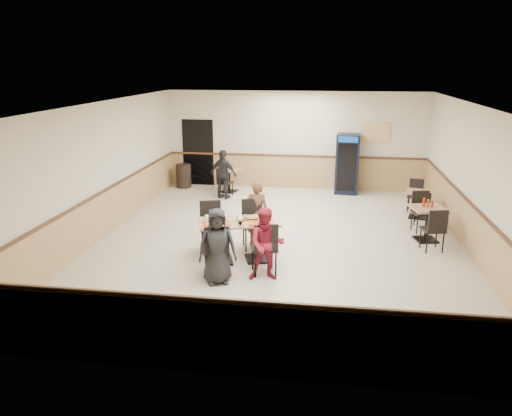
% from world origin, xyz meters
% --- Properties ---
extents(ground, '(10.00, 10.00, 0.00)m').
position_xyz_m(ground, '(0.00, 0.00, 0.00)').
color(ground, beige).
rests_on(ground, ground).
extents(room_shell, '(10.00, 10.00, 10.00)m').
position_xyz_m(room_shell, '(1.78, 2.55, 0.58)').
color(room_shell, silver).
rests_on(room_shell, ground).
extents(main_table, '(1.72, 1.20, 0.84)m').
position_xyz_m(main_table, '(-0.67, -1.22, 0.56)').
color(main_table, black).
rests_on(main_table, ground).
extents(main_chairs, '(1.86, 2.15, 1.06)m').
position_xyz_m(main_chairs, '(-0.72, -1.24, 0.53)').
color(main_chairs, black).
rests_on(main_chairs, ground).
extents(diner_woman_left, '(0.78, 0.63, 1.39)m').
position_xyz_m(diner_woman_left, '(-0.87, -2.28, 0.69)').
color(diner_woman_left, black).
rests_on(diner_woman_left, ground).
extents(diner_woman_right, '(0.72, 0.60, 1.36)m').
position_xyz_m(diner_woman_right, '(-0.02, -2.02, 0.68)').
color(diner_woman_right, maroon).
rests_on(diner_woman_right, ground).
extents(diner_man_opposite, '(0.54, 0.38, 1.41)m').
position_xyz_m(diner_man_opposite, '(-0.47, -0.17, 0.70)').
color(diner_man_opposite, brown).
rests_on(diner_man_opposite, ground).
extents(lone_diner, '(0.91, 0.60, 1.43)m').
position_xyz_m(lone_diner, '(-1.95, 3.40, 0.71)').
color(lone_diner, black).
rests_on(lone_diner, ground).
extents(tabletop_clutter, '(1.40, 1.01, 0.12)m').
position_xyz_m(tabletop_clutter, '(-0.66, -1.31, 0.86)').
color(tabletop_clutter, '#B02C0B').
rests_on(tabletop_clutter, main_table).
extents(side_table_near, '(0.85, 0.85, 0.76)m').
position_xyz_m(side_table_near, '(3.25, 0.54, 0.51)').
color(side_table_near, black).
rests_on(side_table_near, ground).
extents(side_table_near_chair_south, '(0.53, 0.53, 0.97)m').
position_xyz_m(side_table_near_chair_south, '(3.25, -0.07, 0.48)').
color(side_table_near_chair_south, black).
rests_on(side_table_near_chair_south, ground).
extents(side_table_near_chair_north, '(0.53, 0.53, 0.97)m').
position_xyz_m(side_table_near_chair_north, '(3.25, 1.15, 0.48)').
color(side_table_near_chair_north, black).
rests_on(side_table_near_chair_north, ground).
extents(side_table_far, '(0.78, 0.78, 0.69)m').
position_xyz_m(side_table_far, '(3.34, 2.28, 0.46)').
color(side_table_far, black).
rests_on(side_table_far, ground).
extents(side_table_far_chair_south, '(0.49, 0.49, 0.88)m').
position_xyz_m(side_table_far_chair_south, '(3.34, 1.72, 0.44)').
color(side_table_far_chair_south, black).
rests_on(side_table_far_chair_south, ground).
extents(side_table_far_chair_north, '(0.49, 0.49, 0.88)m').
position_xyz_m(side_table_far_chair_north, '(3.34, 2.83, 0.44)').
color(side_table_far_chair_north, black).
rests_on(side_table_far_chair_north, ground).
extents(condiment_caddy, '(0.23, 0.06, 0.20)m').
position_xyz_m(condiment_caddy, '(3.21, 0.59, 0.85)').
color(condiment_caddy, '#A8230C').
rests_on(condiment_caddy, side_table_near).
extents(back_table, '(0.81, 0.81, 0.71)m').
position_xyz_m(back_table, '(-1.95, 4.20, 0.47)').
color(back_table, black).
rests_on(back_table, ground).
extents(back_table_chair_lone, '(0.51, 0.51, 0.89)m').
position_xyz_m(back_table_chair_lone, '(-1.95, 3.64, 0.45)').
color(back_table_chair_lone, black).
rests_on(back_table_chair_lone, ground).
extents(pepsi_cooler, '(0.73, 0.73, 1.79)m').
position_xyz_m(pepsi_cooler, '(1.60, 4.59, 0.90)').
color(pepsi_cooler, black).
rests_on(pepsi_cooler, ground).
extents(trash_bin, '(0.47, 0.47, 0.74)m').
position_xyz_m(trash_bin, '(-3.48, 4.55, 0.37)').
color(trash_bin, black).
rests_on(trash_bin, ground).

